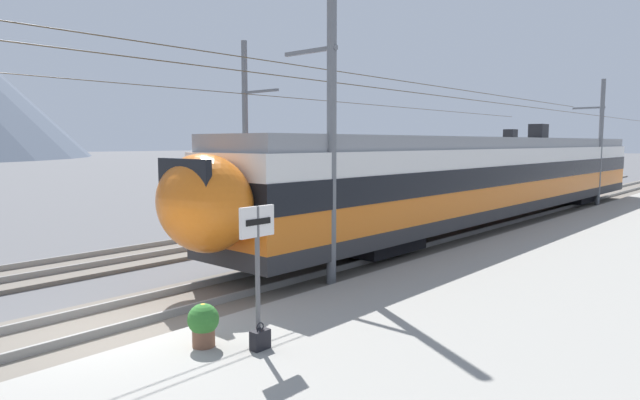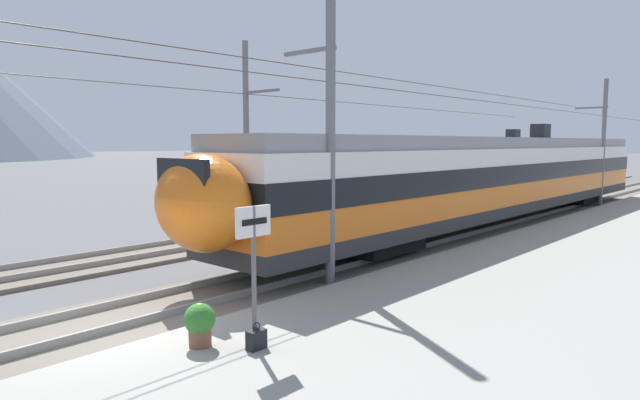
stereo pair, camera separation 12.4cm
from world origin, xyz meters
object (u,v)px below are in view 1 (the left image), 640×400
Objects in this scene: catenary_mast_east at (598,141)px; handbag_near_sign at (260,339)px; train_far_track at (476,165)px; potted_plant_platform_edge at (203,322)px; train_near_platform at (492,175)px; catenary_mast_far_side at (247,133)px; catenary_mast_mid at (329,121)px; platform_sign at (257,244)px.

handbag_near_sign is at bearing -175.03° from catenary_mast_east.
train_far_track is at bearing 97.49° from catenary_mast_east.
train_near_platform is at bearing 9.52° from potted_plant_platform_edge.
catenary_mast_mid is at bearing -119.01° from catenary_mast_far_side.
potted_plant_platform_edge is at bearing 123.81° from handbag_near_sign.
train_far_track reaches higher than handbag_near_sign.
catenary_mast_far_side reaches higher than handbag_near_sign.
catenary_mast_mid is 63.19× the size of potted_plant_platform_edge.
catenary_mast_east reaches higher than platform_sign.
potted_plant_platform_edge is at bearing -133.81° from catenary_mast_far_side.
train_far_track is 28.05m from platform_sign.
catenary_mast_mid is 6.26m from potted_plant_platform_edge.
catenary_mast_east is at bearing -82.51° from train_far_track.
catenary_mast_far_side is 14.68m from handbag_near_sign.
catenary_mast_mid is 1.00× the size of catenary_mast_far_side.
handbag_near_sign is (-26.62, -9.21, -1.77)m from train_far_track.
catenary_mast_east is 27.58m from platform_sign.
catenary_mast_east is 1.00× the size of catenary_mast_far_side.
catenary_mast_mid reaches higher than catenary_mast_east.
catenary_mast_far_side is at bearing 46.19° from potted_plant_platform_edge.
catenary_mast_far_side is (-17.45, 1.69, 1.81)m from train_far_track.
catenary_mast_east is at bearing 4.97° from handbag_near_sign.
train_near_platform is 11.28m from train_far_track.
handbag_near_sign is (-27.51, -2.39, -3.28)m from catenary_mast_east.
potted_plant_platform_edge is at bearing -170.48° from train_near_platform.
catenary_mast_far_side is at bearing 136.59° from train_near_platform.
train_far_track is 70.40× the size of handbag_near_sign.
train_far_track is 0.70× the size of catenary_mast_mid.
catenary_mast_east is at bearing 0.03° from catenary_mast_mid.
catenary_mast_mid is at bearing 17.72° from potted_plant_platform_edge.
train_near_platform is 10.64m from catenary_mast_far_side.
catenary_mast_mid is 23.07m from catenary_mast_east.
platform_sign is at bearing -130.16° from catenary_mast_far_side.
train_far_track is at bearing 29.29° from train_near_platform.
catenary_mast_mid reaches higher than train_near_platform.
train_near_platform is 17.27m from handbag_near_sign.
catenary_mast_east is 100.83× the size of handbag_near_sign.
train_near_platform is 0.70× the size of catenary_mast_east.
train_near_platform is 70.72× the size of handbag_near_sign.
potted_plant_platform_edge reaches higher than handbag_near_sign.
train_near_platform is at bearing 12.42° from handbag_near_sign.
catenary_mast_mid is 100.83× the size of handbag_near_sign.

